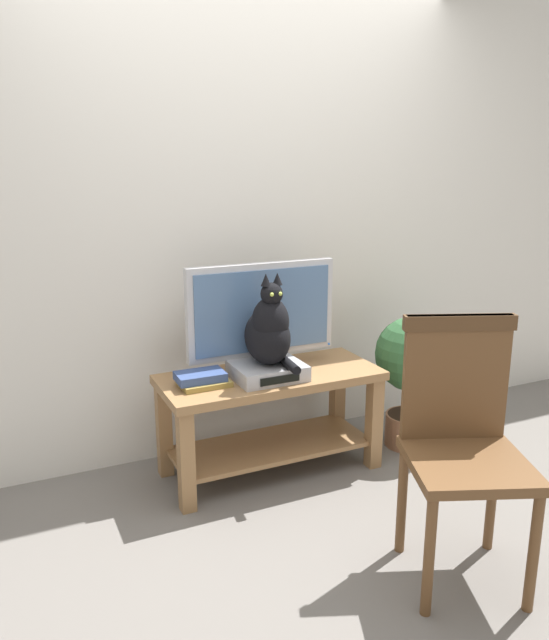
{
  "coord_description": "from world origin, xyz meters",
  "views": [
    {
      "loc": [
        -1.26,
        -2.25,
        1.61
      ],
      "look_at": [
        -0.01,
        0.44,
        0.84
      ],
      "focal_mm": 34.93,
      "sensor_mm": 36.0,
      "label": 1
    }
  ],
  "objects": [
    {
      "name": "back_wall",
      "position": [
        0.0,
        0.95,
        1.4
      ],
      "size": [
        7.0,
        0.12,
        2.8
      ],
      "primitive_type": "cube",
      "color": "silver",
      "rests_on": "ground"
    },
    {
      "name": "tv",
      "position": [
        -0.01,
        0.6,
        0.83
      ],
      "size": [
        0.8,
        0.2,
        0.56
      ],
      "color": "#B7B7BC",
      "rests_on": "tv_stand"
    },
    {
      "name": "wooden_chair",
      "position": [
        0.33,
        -0.54,
        0.59
      ],
      "size": [
        0.57,
        0.57,
        1.02
      ],
      "color": "brown",
      "rests_on": "ground"
    },
    {
      "name": "ground_plane",
      "position": [
        0.0,
        0.0,
        0.0
      ],
      "size": [
        12.0,
        12.0,
        0.0
      ],
      "primitive_type": "plane",
      "color": "slate"
    },
    {
      "name": "tv_stand",
      "position": [
        -0.01,
        0.49,
        0.37
      ],
      "size": [
        1.13,
        0.48,
        0.54
      ],
      "color": "olive",
      "rests_on": "ground"
    },
    {
      "name": "cat",
      "position": [
        -0.05,
        0.42,
        0.79
      ],
      "size": [
        0.21,
        0.37,
        0.47
      ],
      "color": "black",
      "rests_on": "media_box"
    },
    {
      "name": "media_box",
      "position": [
        -0.05,
        0.44,
        0.58
      ],
      "size": [
        0.34,
        0.3,
        0.08
      ],
      "color": "#ADADB2",
      "rests_on": "tv_stand"
    },
    {
      "name": "book_stack",
      "position": [
        -0.38,
        0.47,
        0.57
      ],
      "size": [
        0.25,
        0.18,
        0.07
      ],
      "color": "olive",
      "rests_on": "tv_stand"
    },
    {
      "name": "potted_plant",
      "position": [
        0.84,
        0.43,
        0.48
      ],
      "size": [
        0.42,
        0.42,
        0.76
      ],
      "color": "#9E6B4C",
      "rests_on": "ground"
    }
  ]
}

